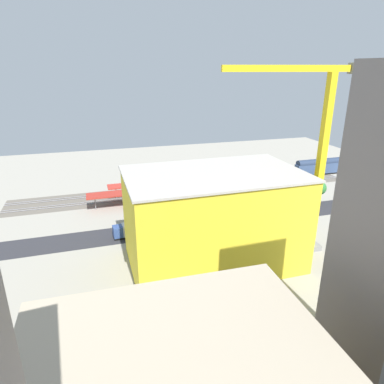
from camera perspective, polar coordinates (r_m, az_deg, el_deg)
name	(u,v)px	position (r m, az deg, el deg)	size (l,w,h in m)	color
ground_plane	(211,215)	(93.40, 3.17, -3.84)	(178.02, 178.02, 0.00)	#9E998C
rail_bed	(189,190)	(112.27, -0.43, 0.39)	(111.26, 13.60, 0.01)	#665E54
street_asphalt	(217,222)	(89.28, 4.19, -5.04)	(111.26, 9.00, 0.01)	#2D2D33
track_rails	(189,189)	(112.21, -0.43, 0.48)	(111.26, 8.42, 0.12)	#9E9EA8
platform_canopy_near	(166,189)	(101.03, -4.35, 0.54)	(45.46, 5.26, 4.36)	#A82D23
platform_canopy_far	(185,180)	(109.29, -1.11, 2.01)	(48.80, 4.86, 4.18)	#B73328
locomotive	(269,174)	(125.44, 12.74, 2.95)	(15.00, 3.24, 5.38)	black
passenger_coach	(320,166)	(136.25, 20.53, 4.06)	(19.75, 3.16, 6.05)	black
parked_car_0	(299,215)	(95.84, 17.37, -3.62)	(4.59, 2.12, 1.79)	black
parked_car_1	(277,218)	(92.51, 14.04, -4.16)	(4.63, 1.95, 1.78)	black
parked_car_2	(255,221)	(89.51, 10.53, -4.71)	(4.65, 2.04, 1.84)	black
parked_car_3	(230,223)	(87.13, 6.40, -5.23)	(4.43, 2.04, 1.72)	black
construction_building	(213,220)	(68.22, 3.58, -4.61)	(33.24, 20.40, 18.74)	yellow
construction_roof_slab	(214,174)	(64.82, 3.76, 3.10)	(33.84, 21.00, 0.40)	#B7B2A8
tower_crane	(313,148)	(72.58, 19.60, 7.00)	(26.69, 5.85, 38.67)	gray
box_truck_0	(135,229)	(82.81, -9.56, -6.14)	(10.14, 3.38, 3.26)	black
street_tree_0	(219,198)	(92.27, 4.52, -1.00)	(6.14, 6.14, 7.82)	brown
street_tree_1	(138,205)	(88.29, -9.03, -2.10)	(4.61, 4.61, 7.19)	brown
street_tree_2	(319,188)	(107.41, 20.49, 0.61)	(4.07, 4.07, 6.43)	brown
traffic_light	(131,208)	(87.09, -10.15, -2.62)	(0.50, 0.36, 7.15)	#333333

